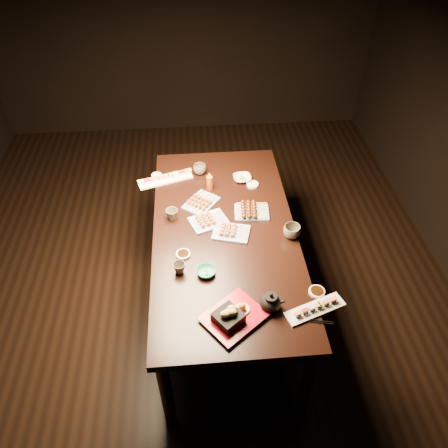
{
  "coord_description": "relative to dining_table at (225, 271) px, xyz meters",
  "views": [
    {
      "loc": [
        0.05,
        -2.09,
        2.65
      ],
      "look_at": [
        0.22,
        -0.06,
        0.77
      ],
      "focal_mm": 35.0,
      "sensor_mm": 36.0,
      "label": 1
    }
  ],
  "objects": [
    {
      "name": "sushi_platter_near",
      "position": [
        0.43,
        -0.64,
        0.4
      ],
      "size": [
        0.35,
        0.2,
        0.04
      ],
      "primitive_type": null,
      "rotation": [
        0.0,
        0.0,
        0.35
      ],
      "color": "white",
      "rests_on": "dining_table"
    },
    {
      "name": "ground",
      "position": [
        -0.22,
        0.11,
        -0.38
      ],
      "size": [
        5.0,
        5.0,
        0.0
      ],
      "primitive_type": "plane",
      "color": "black",
      "rests_on": "ground"
    },
    {
      "name": "teacup_far_right",
      "position": [
        -0.13,
        0.64,
        0.41
      ],
      "size": [
        0.1,
        0.1,
        0.07
      ],
      "primitive_type": "imported",
      "rotation": [
        0.0,
        0.0,
        0.1
      ],
      "color": "#4F483D",
      "rests_on": "dining_table"
    },
    {
      "name": "sauce_dish_west",
      "position": [
        -0.26,
        -0.18,
        0.38
      ],
      "size": [
        0.09,
        0.09,
        0.02
      ],
      "primitive_type": "cylinder",
      "rotation": [
        0.0,
        0.0,
        0.05
      ],
      "color": "white",
      "rests_on": "dining_table"
    },
    {
      "name": "chopsticks_se",
      "position": [
        0.4,
        -0.71,
        0.38
      ],
      "size": [
        0.21,
        0.07,
        0.01
      ],
      "primitive_type": null,
      "rotation": [
        0.0,
        0.0,
        -0.24
      ],
      "color": "black",
      "rests_on": "dining_table"
    },
    {
      "name": "yakitori_plate_right",
      "position": [
        0.04,
        -0.02,
        0.4
      ],
      "size": [
        0.26,
        0.22,
        0.06
      ],
      "primitive_type": null,
      "rotation": [
        0.0,
        0.0,
        -0.27
      ],
      "color": "#828EB6",
      "rests_on": "dining_table"
    },
    {
      "name": "teacup_far_left",
      "position": [
        -0.33,
        0.15,
        0.41
      ],
      "size": [
        0.09,
        0.09,
        0.07
      ],
      "primitive_type": "imported",
      "rotation": [
        0.0,
        0.0,
        0.14
      ],
      "color": "#4F483D",
      "rests_on": "dining_table"
    },
    {
      "name": "teacup_mid_right",
      "position": [
        0.41,
        -0.08,
        0.42
      ],
      "size": [
        0.12,
        0.12,
        0.08
      ],
      "primitive_type": "imported",
      "rotation": [
        0.0,
        0.0,
        0.1
      ],
      "color": "#4F483D",
      "rests_on": "dining_table"
    },
    {
      "name": "dining_table",
      "position": [
        0.0,
        0.0,
        0.0
      ],
      "size": [
        1.29,
        1.96,
        0.75
      ],
      "primitive_type": "cube",
      "rotation": [
        0.0,
        0.0,
        0.23
      ],
      "color": "black",
      "rests_on": "ground"
    },
    {
      "name": "sauce_dish_se",
      "position": [
        0.46,
        -0.53,
        0.38
      ],
      "size": [
        0.12,
        0.12,
        0.02
      ],
      "primitive_type": "cylinder",
      "rotation": [
        0.0,
        0.0,
        0.38
      ],
      "color": "white",
      "rests_on": "dining_table"
    },
    {
      "name": "yakitori_plate_left",
      "position": [
        -0.14,
        0.28,
        0.4
      ],
      "size": [
        0.27,
        0.28,
        0.06
      ],
      "primitive_type": null,
      "rotation": [
        0.0,
        0.0,
        0.92
      ],
      "color": "#828EB6",
      "rests_on": "dining_table"
    },
    {
      "name": "teapot",
      "position": [
        0.19,
        -0.6,
        0.43
      ],
      "size": [
        0.15,
        0.15,
        0.11
      ],
      "primitive_type": null,
      "rotation": [
        0.0,
        0.0,
        -0.14
      ],
      "color": "black",
      "rests_on": "dining_table"
    },
    {
      "name": "sauce_dish_nw",
      "position": [
        -0.44,
        0.63,
        0.38
      ],
      "size": [
        0.09,
        0.09,
        0.01
      ],
      "primitive_type": "cylinder",
      "rotation": [
        0.0,
        0.0,
        0.15
      ],
      "color": "white",
      "rests_on": "dining_table"
    },
    {
      "name": "edamame_bowl_cream",
      "position": [
        0.17,
        0.53,
        0.39
      ],
      "size": [
        0.14,
        0.14,
        0.03
      ],
      "primitive_type": "imported",
      "rotation": [
        0.0,
        0.0,
        0.08
      ],
      "color": "beige",
      "rests_on": "dining_table"
    },
    {
      "name": "teacup_near_left",
      "position": [
        -0.29,
        -0.31,
        0.41
      ],
      "size": [
        0.08,
        0.08,
        0.07
      ],
      "primitive_type": "imported",
      "rotation": [
        0.0,
        0.0,
        -0.02
      ],
      "color": "#4F483D",
      "rests_on": "dining_table"
    },
    {
      "name": "condiment_bottle",
      "position": [
        -0.07,
        0.45,
        0.44
      ],
      "size": [
        0.05,
        0.05,
        0.14
      ],
      "primitive_type": "cylinder",
      "rotation": [
        0.0,
        0.0,
        0.16
      ],
      "color": "maroon",
      "rests_on": "dining_table"
    },
    {
      "name": "sauce_dish_east",
      "position": [
        0.24,
        0.46,
        0.38
      ],
      "size": [
        0.1,
        0.1,
        0.01
      ],
      "primitive_type": "cylinder",
      "rotation": [
        0.0,
        0.0,
        0.16
      ],
      "color": "white",
      "rests_on": "dining_table"
    },
    {
      "name": "tempura_tray",
      "position": [
        -0.01,
        -0.66,
        0.43
      ],
      "size": [
        0.38,
        0.37,
        0.11
      ],
      "primitive_type": null,
      "rotation": [
        0.0,
        0.0,
        0.66
      ],
      "color": "black",
      "rests_on": "dining_table"
    },
    {
      "name": "chopsticks_near",
      "position": [
        0.11,
        -0.67,
        0.38
      ],
      "size": [
        0.13,
        0.19,
        0.01
      ],
      "primitive_type": null,
      "rotation": [
        0.0,
        0.0,
        0.99
      ],
      "color": "black",
      "rests_on": "dining_table"
    },
    {
      "name": "edamame_bowl_green",
      "position": [
        -0.13,
        -0.34,
        0.39
      ],
      "size": [
        0.12,
        0.12,
        0.03
      ],
      "primitive_type": "imported",
      "rotation": [
        0.0,
        0.0,
        -0.05
      ],
      "color": "teal",
      "rests_on": "dining_table"
    },
    {
      "name": "tsukune_plate",
      "position": [
        0.19,
        0.16,
        0.4
      ],
      "size": [
        0.23,
        0.18,
        0.06
      ],
      "primitive_type": null,
      "rotation": [
        0.0,
        0.0,
        -0.08
      ],
      "color": "#828EB6",
      "rests_on": "dining_table"
    },
    {
      "name": "yakitori_plate_center",
      "position": [
        -0.1,
        0.1,
        0.4
      ],
      "size": [
        0.28,
        0.24,
        0.06
      ],
      "primitive_type": null,
      "rotation": [
        0.0,
        0.0,
        0.37
      ],
      "color": "#828EB6",
      "rests_on": "dining_table"
    },
    {
      "name": "sushi_platter_far",
      "position": [
        -0.38,
        0.57,
        0.4
      ],
      "size": [
        0.4,
        0.22,
        0.05
      ],
      "primitive_type": null,
      "rotation": [
        0.0,
        0.0,
        3.45
      ],
      "color": "white",
      "rests_on": "dining_table"
    }
  ]
}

